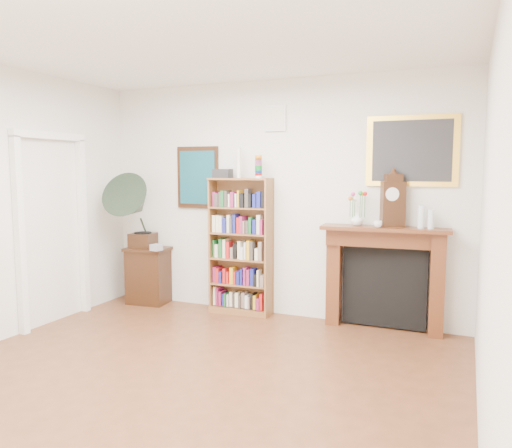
{
  "coord_description": "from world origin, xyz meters",
  "views": [
    {
      "loc": [
        2.12,
        -3.08,
        1.77
      ],
      "look_at": [
        0.13,
        1.6,
        1.2
      ],
      "focal_mm": 35.0,
      "sensor_mm": 36.0,
      "label": 1
    }
  ],
  "objects_px": {
    "cd_stack": "(156,247)",
    "bookshelf": "(240,239)",
    "fireplace": "(384,269)",
    "flower_vase": "(357,219)",
    "bottle_right": "(431,219)",
    "gramophone": "(134,206)",
    "side_cabinet": "(148,275)",
    "bottle_left": "(421,217)",
    "teacup": "(378,224)",
    "mantel_clock": "(393,202)"
  },
  "relations": [
    {
      "from": "cd_stack",
      "to": "bookshelf",
      "type": "bearing_deg",
      "value": 11.42
    },
    {
      "from": "fireplace",
      "to": "flower_vase",
      "type": "height_order",
      "value": "flower_vase"
    },
    {
      "from": "flower_vase",
      "to": "bottle_right",
      "type": "height_order",
      "value": "bottle_right"
    },
    {
      "from": "gramophone",
      "to": "side_cabinet",
      "type": "bearing_deg",
      "value": 48.99
    },
    {
      "from": "fireplace",
      "to": "bottle_left",
      "type": "height_order",
      "value": "bottle_left"
    },
    {
      "from": "bookshelf",
      "to": "cd_stack",
      "type": "bearing_deg",
      "value": -171.72
    },
    {
      "from": "gramophone",
      "to": "fireplace",
      "type": "bearing_deg",
      "value": -4.33
    },
    {
      "from": "teacup",
      "to": "bottle_right",
      "type": "bearing_deg",
      "value": 9.43
    },
    {
      "from": "side_cabinet",
      "to": "bottle_right",
      "type": "relative_size",
      "value": 3.69
    },
    {
      "from": "cd_stack",
      "to": "side_cabinet",
      "type": "bearing_deg",
      "value": 147.26
    },
    {
      "from": "side_cabinet",
      "to": "flower_vase",
      "type": "relative_size",
      "value": 5.27
    },
    {
      "from": "bottle_left",
      "to": "cd_stack",
      "type": "bearing_deg",
      "value": -175.79
    },
    {
      "from": "teacup",
      "to": "bottle_left",
      "type": "relative_size",
      "value": 0.38
    },
    {
      "from": "bottle_left",
      "to": "gramophone",
      "type": "bearing_deg",
      "value": -176.41
    },
    {
      "from": "fireplace",
      "to": "cd_stack",
      "type": "bearing_deg",
      "value": -177.97
    },
    {
      "from": "fireplace",
      "to": "bottle_left",
      "type": "xyz_separation_m",
      "value": [
        0.37,
        -0.04,
        0.59
      ]
    },
    {
      "from": "gramophone",
      "to": "bookshelf",
      "type": "bearing_deg",
      "value": -0.84
    },
    {
      "from": "gramophone",
      "to": "mantel_clock",
      "type": "relative_size",
      "value": 1.73
    },
    {
      "from": "bookshelf",
      "to": "fireplace",
      "type": "xyz_separation_m",
      "value": [
        1.71,
        0.06,
        -0.25
      ]
    },
    {
      "from": "fireplace",
      "to": "side_cabinet",
      "type": "bearing_deg",
      "value": 178.65
    },
    {
      "from": "bookshelf",
      "to": "gramophone",
      "type": "distance_m",
      "value": 1.46
    },
    {
      "from": "side_cabinet",
      "to": "mantel_clock",
      "type": "bearing_deg",
      "value": -3.97
    },
    {
      "from": "mantel_clock",
      "to": "teacup",
      "type": "distance_m",
      "value": 0.3
    },
    {
      "from": "fireplace",
      "to": "gramophone",
      "type": "relative_size",
      "value": 1.4
    },
    {
      "from": "mantel_clock",
      "to": "bottle_right",
      "type": "height_order",
      "value": "mantel_clock"
    },
    {
      "from": "fireplace",
      "to": "bottle_right",
      "type": "distance_m",
      "value": 0.74
    },
    {
      "from": "gramophone",
      "to": "bottle_left",
      "type": "relative_size",
      "value": 4.06
    },
    {
      "from": "gramophone",
      "to": "cd_stack",
      "type": "relative_size",
      "value": 8.13
    },
    {
      "from": "bookshelf",
      "to": "bottle_left",
      "type": "height_order",
      "value": "bookshelf"
    },
    {
      "from": "flower_vase",
      "to": "bottle_left",
      "type": "relative_size",
      "value": 0.58
    },
    {
      "from": "fireplace",
      "to": "gramophone",
      "type": "bearing_deg",
      "value": -178.81
    },
    {
      "from": "cd_stack",
      "to": "bottle_right",
      "type": "bearing_deg",
      "value": 3.76
    },
    {
      "from": "cd_stack",
      "to": "flower_vase",
      "type": "height_order",
      "value": "flower_vase"
    },
    {
      "from": "side_cabinet",
      "to": "bottle_left",
      "type": "xyz_separation_m",
      "value": [
        3.38,
        0.08,
        0.89
      ]
    },
    {
      "from": "bottle_right",
      "to": "bottle_left",
      "type": "bearing_deg",
      "value": 169.22
    },
    {
      "from": "side_cabinet",
      "to": "teacup",
      "type": "height_order",
      "value": "teacup"
    },
    {
      "from": "cd_stack",
      "to": "teacup",
      "type": "bearing_deg",
      "value": 2.65
    },
    {
      "from": "bookshelf",
      "to": "side_cabinet",
      "type": "distance_m",
      "value": 1.42
    },
    {
      "from": "bookshelf",
      "to": "bottle_right",
      "type": "bearing_deg",
      "value": -3.21
    },
    {
      "from": "fireplace",
      "to": "cd_stack",
      "type": "xyz_separation_m",
      "value": [
        -2.77,
        -0.27,
        0.11
      ]
    },
    {
      "from": "gramophone",
      "to": "teacup",
      "type": "height_order",
      "value": "gramophone"
    },
    {
      "from": "bottle_right",
      "to": "fireplace",
      "type": "bearing_deg",
      "value": 172.79
    },
    {
      "from": "side_cabinet",
      "to": "fireplace",
      "type": "xyz_separation_m",
      "value": [
        3.01,
        0.12,
        0.3
      ]
    },
    {
      "from": "mantel_clock",
      "to": "flower_vase",
      "type": "relative_size",
      "value": 4.03
    },
    {
      "from": "teacup",
      "to": "bottle_right",
      "type": "relative_size",
      "value": 0.45
    },
    {
      "from": "cd_stack",
      "to": "bottle_left",
      "type": "height_order",
      "value": "bottle_left"
    },
    {
      "from": "cd_stack",
      "to": "fireplace",
      "type": "bearing_deg",
      "value": 5.59
    },
    {
      "from": "fireplace",
      "to": "teacup",
      "type": "distance_m",
      "value": 0.53
    },
    {
      "from": "side_cabinet",
      "to": "fireplace",
      "type": "height_order",
      "value": "fireplace"
    },
    {
      "from": "cd_stack",
      "to": "teacup",
      "type": "height_order",
      "value": "teacup"
    }
  ]
}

